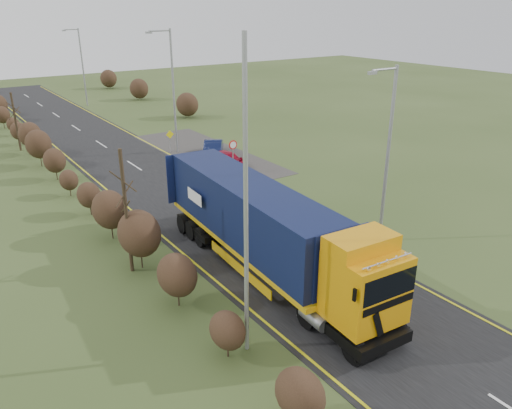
{
  "coord_description": "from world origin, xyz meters",
  "views": [
    {
      "loc": [
        -13.57,
        -16.75,
        11.86
      ],
      "look_at": [
        0.42,
        3.54,
        2.01
      ],
      "focal_mm": 35.0,
      "sensor_mm": 36.0,
      "label": 1
    }
  ],
  "objects": [
    {
      "name": "lorry",
      "position": [
        -1.43,
        0.18,
        2.44
      ],
      "size": [
        3.41,
        15.58,
        4.3
      ],
      "rotation": [
        0.0,
        0.0,
        -0.07
      ],
      "color": "black",
      "rests_on": "ground"
    },
    {
      "name": "car_red_hatchback",
      "position": [
        5.89,
        16.22,
        0.62
      ],
      "size": [
        2.16,
        3.85,
        1.24
      ],
      "primitive_type": "imported",
      "rotation": [
        0.0,
        0.0,
        3.34
      ],
      "color": "maroon",
      "rests_on": "ground"
    },
    {
      "name": "ground",
      "position": [
        0.0,
        0.0,
        0.0
      ],
      "size": [
        160.0,
        160.0,
        0.0
      ],
      "primitive_type": "plane",
      "color": "#35461E",
      "rests_on": "ground"
    },
    {
      "name": "layby",
      "position": [
        6.5,
        20.0,
        0.01
      ],
      "size": [
        6.0,
        18.0,
        0.02
      ],
      "primitive_type": "cube",
      "color": "#322F2C",
      "rests_on": "ground"
    },
    {
      "name": "left_pole",
      "position": [
        -5.2,
        -4.02,
        5.6
      ],
      "size": [
        0.16,
        0.16,
        11.2
      ],
      "primitive_type": "cylinder",
      "color": "gray",
      "rests_on": "ground"
    },
    {
      "name": "hedgerow",
      "position": [
        -6.0,
        7.89,
        1.62
      ],
      "size": [
        2.24,
        102.04,
        6.05
      ],
      "color": "#312216",
      "rests_on": "ground"
    },
    {
      "name": "warning_board",
      "position": [
        4.2,
        22.13,
        1.15
      ],
      "size": [
        0.72,
        0.11,
        1.9
      ],
      "color": "gray",
      "rests_on": "ground"
    },
    {
      "name": "streetlight_far",
      "position": [
        4.73,
        47.78,
        5.15
      ],
      "size": [
        1.98,
        0.19,
        9.34
      ],
      "color": "gray",
      "rests_on": "ground"
    },
    {
      "name": "streetlight_mid",
      "position": [
        4.46,
        21.69,
        5.65
      ],
      "size": [
        2.15,
        0.2,
        10.18
      ],
      "color": "gray",
      "rests_on": "ground"
    },
    {
      "name": "road",
      "position": [
        0.0,
        10.0,
        0.01
      ],
      "size": [
        8.0,
        120.0,
        0.02
      ],
      "primitive_type": "cube",
      "color": "black",
      "rests_on": "ground"
    },
    {
      "name": "streetlight_near",
      "position": [
        5.68,
        -0.46,
        5.1
      ],
      "size": [
        1.96,
        0.18,
        9.24
      ],
      "color": "gray",
      "rests_on": "ground"
    },
    {
      "name": "car_blue_sedan",
      "position": [
        6.73,
        19.04,
        0.7
      ],
      "size": [
        3.57,
        4.38,
        1.4
      ],
      "primitive_type": "imported",
      "rotation": [
        0.0,
        0.0,
        2.56
      ],
      "color": "#091033",
      "rests_on": "ground"
    },
    {
      "name": "lane_markings",
      "position": [
        0.0,
        9.69,
        0.03
      ],
      "size": [
        7.52,
        116.0,
        0.01
      ],
      "color": "gold",
      "rests_on": "road"
    },
    {
      "name": "speed_sign",
      "position": [
        5.6,
        14.11,
        1.78
      ],
      "size": [
        0.69,
        0.1,
        2.51
      ],
      "color": "gray",
      "rests_on": "ground"
    }
  ]
}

